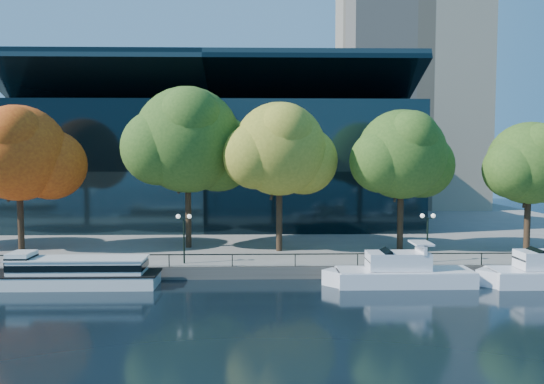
{
  "coord_description": "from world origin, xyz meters",
  "views": [
    {
      "loc": [
        2.14,
        -38.36,
        9.82
      ],
      "look_at": [
        3.27,
        8.0,
        6.58
      ],
      "focal_mm": 35.0,
      "sensor_mm": 36.0,
      "label": 1
    }
  ],
  "objects_px": {
    "tree_3": "(281,151)",
    "lamp_2": "(428,226)",
    "tree_4": "(403,156)",
    "lamp_1": "(184,227)",
    "tree_5": "(531,165)",
    "cruiser_near": "(398,272)",
    "tree_1": "(20,155)",
    "tree_2": "(190,142)",
    "tour_boat": "(69,272)"
  },
  "relations": [
    {
      "from": "tree_5",
      "to": "lamp_1",
      "type": "height_order",
      "value": "tree_5"
    },
    {
      "from": "cruiser_near",
      "to": "tree_2",
      "type": "xyz_separation_m",
      "value": [
        -17.05,
        11.18,
        10.02
      ]
    },
    {
      "from": "tree_2",
      "to": "tree_3",
      "type": "relative_size",
      "value": 1.12
    },
    {
      "from": "cruiser_near",
      "to": "tree_3",
      "type": "relative_size",
      "value": 0.83
    },
    {
      "from": "lamp_1",
      "to": "tree_4",
      "type": "bearing_deg",
      "value": 16.14
    },
    {
      "from": "tree_1",
      "to": "tree_3",
      "type": "height_order",
      "value": "tree_3"
    },
    {
      "from": "tree_1",
      "to": "tree_4",
      "type": "distance_m",
      "value": 35.08
    },
    {
      "from": "tree_5",
      "to": "lamp_1",
      "type": "relative_size",
      "value": 2.93
    },
    {
      "from": "cruiser_near",
      "to": "lamp_1",
      "type": "relative_size",
      "value": 2.82
    },
    {
      "from": "tree_1",
      "to": "tree_2",
      "type": "height_order",
      "value": "tree_2"
    },
    {
      "from": "tree_3",
      "to": "tree_5",
      "type": "bearing_deg",
      "value": -3.31
    },
    {
      "from": "tree_4",
      "to": "tree_1",
      "type": "bearing_deg",
      "value": 179.2
    },
    {
      "from": "lamp_2",
      "to": "tree_2",
      "type": "bearing_deg",
      "value": 159.91
    },
    {
      "from": "tour_boat",
      "to": "tree_3",
      "type": "distance_m",
      "value": 20.66
    },
    {
      "from": "tree_2",
      "to": "lamp_1",
      "type": "distance_m",
      "value": 10.28
    },
    {
      "from": "tree_5",
      "to": "lamp_1",
      "type": "bearing_deg",
      "value": -172.26
    },
    {
      "from": "tree_4",
      "to": "cruiser_near",
      "type": "bearing_deg",
      "value": -106.53
    },
    {
      "from": "tour_boat",
      "to": "tree_5",
      "type": "distance_m",
      "value": 40.19
    },
    {
      "from": "tree_2",
      "to": "tree_5",
      "type": "xyz_separation_m",
      "value": [
        30.99,
        -3.3,
        -2.11
      ]
    },
    {
      "from": "cruiser_near",
      "to": "tree_4",
      "type": "xyz_separation_m",
      "value": [
        2.77,
        9.33,
        8.68
      ]
    },
    {
      "from": "cruiser_near",
      "to": "lamp_2",
      "type": "height_order",
      "value": "lamp_2"
    },
    {
      "from": "tree_2",
      "to": "tree_4",
      "type": "bearing_deg",
      "value": -5.32
    },
    {
      "from": "tree_5",
      "to": "lamp_1",
      "type": "distance_m",
      "value": 31.24
    },
    {
      "from": "tree_4",
      "to": "lamp_1",
      "type": "relative_size",
      "value": 3.22
    },
    {
      "from": "cruiser_near",
      "to": "tree_5",
      "type": "relative_size",
      "value": 0.96
    },
    {
      "from": "tree_4",
      "to": "tree_2",
      "type": "bearing_deg",
      "value": 174.68
    },
    {
      "from": "tree_1",
      "to": "lamp_1",
      "type": "bearing_deg",
      "value": -21.25
    },
    {
      "from": "tour_boat",
      "to": "tree_5",
      "type": "height_order",
      "value": "tree_5"
    },
    {
      "from": "tree_1",
      "to": "lamp_2",
      "type": "xyz_separation_m",
      "value": [
        35.65,
        -6.1,
        -5.84
      ]
    },
    {
      "from": "tour_boat",
      "to": "tree_3",
      "type": "height_order",
      "value": "tree_3"
    },
    {
      "from": "tree_3",
      "to": "lamp_2",
      "type": "height_order",
      "value": "tree_3"
    },
    {
      "from": "tree_4",
      "to": "lamp_2",
      "type": "relative_size",
      "value": 3.22
    },
    {
      "from": "tour_boat",
      "to": "lamp_1",
      "type": "bearing_deg",
      "value": 23.66
    },
    {
      "from": "cruiser_near",
      "to": "lamp_2",
      "type": "relative_size",
      "value": 2.82
    },
    {
      "from": "tree_5",
      "to": "tour_boat",
      "type": "bearing_deg",
      "value": -168.73
    },
    {
      "from": "tree_3",
      "to": "lamp_2",
      "type": "xyz_separation_m",
      "value": [
        11.82,
        -5.45,
        -6.2
      ]
    },
    {
      "from": "tree_2",
      "to": "tree_4",
      "type": "height_order",
      "value": "tree_2"
    },
    {
      "from": "tree_4",
      "to": "lamp_1",
      "type": "height_order",
      "value": "tree_4"
    },
    {
      "from": "tree_4",
      "to": "lamp_2",
      "type": "xyz_separation_m",
      "value": [
        0.57,
        -5.61,
        -5.72
      ]
    },
    {
      "from": "cruiser_near",
      "to": "tree_2",
      "type": "distance_m",
      "value": 22.72
    },
    {
      "from": "tree_4",
      "to": "tree_5",
      "type": "height_order",
      "value": "tree_4"
    },
    {
      "from": "tour_boat",
      "to": "lamp_2",
      "type": "bearing_deg",
      "value": 7.21
    },
    {
      "from": "tree_2",
      "to": "lamp_2",
      "type": "distance_m",
      "value": 22.83
    },
    {
      "from": "tree_1",
      "to": "tree_4",
      "type": "bearing_deg",
      "value": -0.8
    },
    {
      "from": "tree_2",
      "to": "tree_3",
      "type": "distance_m",
      "value": 8.84
    },
    {
      "from": "cruiser_near",
      "to": "tree_1",
      "type": "relative_size",
      "value": 0.85
    },
    {
      "from": "tree_4",
      "to": "tree_5",
      "type": "xyz_separation_m",
      "value": [
        11.17,
        -1.46,
        -0.76
      ]
    },
    {
      "from": "tree_2",
      "to": "lamp_1",
      "type": "xyz_separation_m",
      "value": [
        0.43,
        -7.46,
        -7.06
      ]
    },
    {
      "from": "tree_1",
      "to": "tree_5",
      "type": "bearing_deg",
      "value": -2.41
    },
    {
      "from": "tree_2",
      "to": "lamp_2",
      "type": "relative_size",
      "value": 3.79
    }
  ]
}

